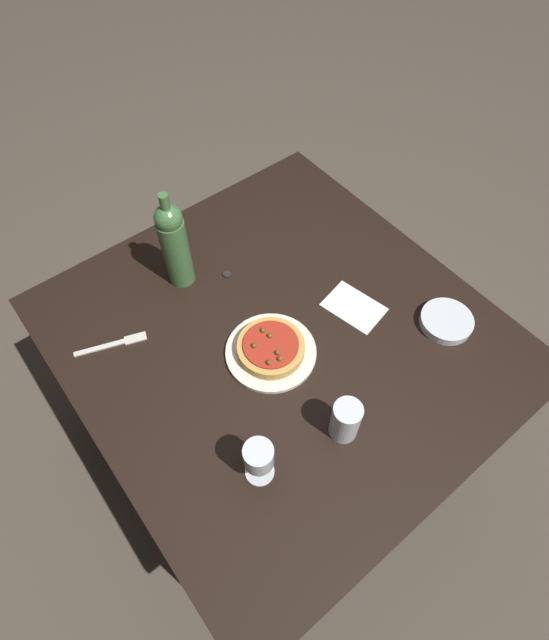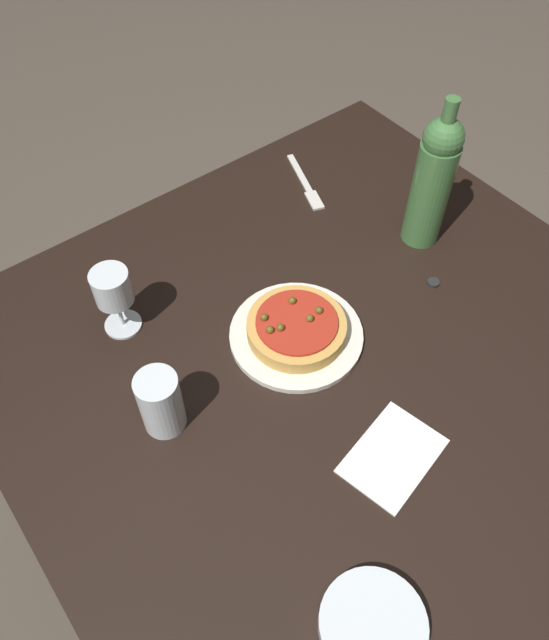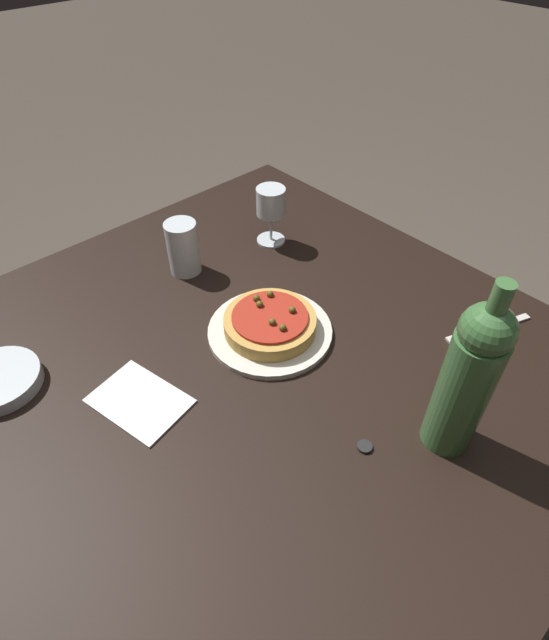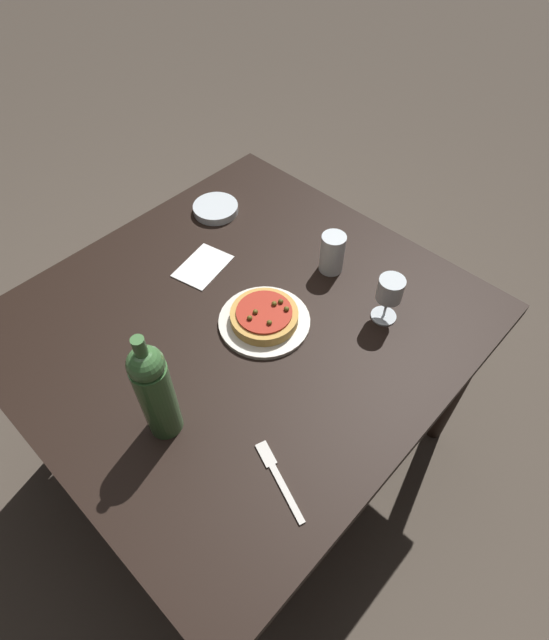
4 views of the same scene
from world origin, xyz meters
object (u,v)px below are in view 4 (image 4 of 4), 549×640
(side_bowl, at_px, (216,209))
(bottle_cap, at_px, (162,376))
(dinner_plate, at_px, (264,321))
(wine_glass, at_px, (390,291))
(pizza, at_px, (264,316))
(water_cup, at_px, (332,253))
(dining_table, at_px, (242,338))
(fork, at_px, (277,476))
(wine_bottle, at_px, (155,390))

(side_bowl, xyz_separation_m, bottle_cap, (0.52, 0.38, -0.01))
(dinner_plate, relative_size, side_bowl, 1.68)
(wine_glass, bearing_deg, bottle_cap, -27.95)
(pizza, relative_size, water_cup, 1.48)
(bottle_cap, bearing_deg, wine_glass, 152.05)
(pizza, bearing_deg, water_cup, -179.45)
(dining_table, relative_size, wine_glass, 8.27)
(water_cup, distance_m, side_bowl, 0.44)
(water_cup, relative_size, side_bowl, 0.84)
(dinner_plate, distance_m, wine_glass, 0.33)
(dinner_plate, height_order, pizza, pizza)
(pizza, height_order, side_bowl, pizza)
(fork, xyz_separation_m, bottle_cap, (0.01, -0.38, 0.00))
(pizza, distance_m, wine_bottle, 0.39)
(wine_bottle, bearing_deg, dining_table, -162.59)
(dining_table, distance_m, pizza, 0.13)
(wine_bottle, bearing_deg, fork, 107.63)
(bottle_cap, bearing_deg, pizza, 167.76)
(pizza, relative_size, fork, 0.94)
(dining_table, distance_m, wine_glass, 0.43)
(bottle_cap, bearing_deg, dinner_plate, 167.79)
(dining_table, bearing_deg, side_bowl, -124.17)
(wine_glass, bearing_deg, wine_bottle, -15.80)
(wine_glass, distance_m, side_bowl, 0.66)
(pizza, height_order, fork, pizza)
(dining_table, distance_m, water_cup, 0.35)
(wine_glass, relative_size, wine_bottle, 0.44)
(wine_bottle, relative_size, water_cup, 2.63)
(pizza, distance_m, water_cup, 0.28)
(dining_table, relative_size, dinner_plate, 4.74)
(pizza, distance_m, wine_glass, 0.33)
(dining_table, bearing_deg, pizza, 119.20)
(dining_table, xyz_separation_m, wine_bottle, (0.33, 0.10, 0.23))
(wine_bottle, distance_m, water_cup, 0.65)
(bottle_cap, bearing_deg, fork, 91.63)
(dining_table, height_order, bottle_cap, bottle_cap)
(wine_bottle, bearing_deg, pizza, -172.81)
(fork, bearing_deg, wine_glass, -59.77)
(dinner_plate, height_order, fork, dinner_plate)
(side_bowl, bearing_deg, water_cup, 96.98)
(side_bowl, bearing_deg, pizza, 62.80)
(wine_glass, xyz_separation_m, bottle_cap, (0.53, -0.28, -0.10))
(dining_table, distance_m, bottle_cap, 0.28)
(fork, height_order, bottle_cap, bottle_cap)
(dining_table, height_order, fork, fork)
(dinner_plate, distance_m, pizza, 0.02)
(fork, relative_size, bottle_cap, 7.89)
(side_bowl, xyz_separation_m, fork, (0.51, 0.75, -0.01))
(fork, bearing_deg, side_bowl, -14.32)
(bottle_cap, bearing_deg, side_bowl, -144.11)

